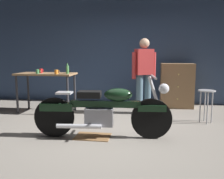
{
  "coord_description": "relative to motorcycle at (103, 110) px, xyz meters",
  "views": [
    {
      "loc": [
        0.67,
        -3.88,
        1.32
      ],
      "look_at": [
        -0.01,
        0.7,
        0.65
      ],
      "focal_mm": 38.89,
      "sensor_mm": 36.0,
      "label": 1
    }
  ],
  "objects": [
    {
      "name": "mug_black_matte",
      "position": [
        -1.11,
        1.59,
        0.49
      ],
      "size": [
        0.1,
        0.07,
        0.09
      ],
      "color": "black",
      "rests_on": "workbench"
    },
    {
      "name": "drip_tray",
      "position": [
        -0.18,
        0.0,
        -0.44
      ],
      "size": [
        0.56,
        0.4,
        0.01
      ],
      "primitive_type": "cube",
      "color": "olive",
      "rests_on": "ground_plane"
    },
    {
      "name": "motorcycle",
      "position": [
        0.0,
        0.0,
        0.0
      ],
      "size": [
        2.19,
        0.61,
        1.0
      ],
      "rotation": [
        0.0,
        0.0,
        0.09
      ],
      "color": "black",
      "rests_on": "ground_plane"
    },
    {
      "name": "back_wall",
      "position": [
        0.02,
        3.0,
        1.1
      ],
      "size": [
        8.0,
        0.12,
        3.1
      ],
      "primitive_type": "cube",
      "color": "#384C70",
      "rests_on": "ground_plane"
    },
    {
      "name": "shop_stool",
      "position": [
        1.82,
        1.14,
        0.05
      ],
      "size": [
        0.32,
        0.32,
        0.64
      ],
      "color": "#B2B2B7",
      "rests_on": "ground_plane"
    },
    {
      "name": "bottle",
      "position": [
        -1.06,
        1.43,
        0.55
      ],
      "size": [
        0.06,
        0.06,
        0.24
      ],
      "color": "#4C8C4C",
      "rests_on": "workbench"
    },
    {
      "name": "person_standing",
      "position": [
        0.6,
        1.72,
        0.48
      ],
      "size": [
        0.52,
        0.37,
        1.67
      ],
      "rotation": [
        0.0,
        0.0,
        3.6
      ],
      "color": "slate",
      "rests_on": "ground_plane"
    },
    {
      "name": "mug_green_speckled",
      "position": [
        -1.72,
        1.36,
        0.5
      ],
      "size": [
        0.11,
        0.08,
        0.1
      ],
      "color": "#3D7F4C",
      "rests_on": "workbench"
    },
    {
      "name": "workbench",
      "position": [
        -1.61,
        1.56,
        0.34
      ],
      "size": [
        1.3,
        0.64,
        0.9
      ],
      "color": "#99724C",
      "rests_on": "ground_plane"
    },
    {
      "name": "ground_plane",
      "position": [
        0.02,
        0.2,
        -0.45
      ],
      "size": [
        12.0,
        12.0,
        0.0
      ],
      "primitive_type": "plane",
      "color": "gray"
    },
    {
      "name": "mug_orange_travel",
      "position": [
        -1.27,
        1.33,
        0.5
      ],
      "size": [
        0.11,
        0.08,
        0.09
      ],
      "color": "orange",
      "rests_on": "workbench"
    },
    {
      "name": "wooden_dresser",
      "position": [
        1.41,
        2.5,
        0.1
      ],
      "size": [
        0.8,
        0.47,
        1.1
      ],
      "color": "#99724C",
      "rests_on": "ground_plane"
    },
    {
      "name": "mug_red_diner",
      "position": [
        -1.74,
        1.58,
        0.5
      ],
      "size": [
        0.11,
        0.08,
        0.1
      ],
      "color": "red",
      "rests_on": "workbench"
    }
  ]
}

